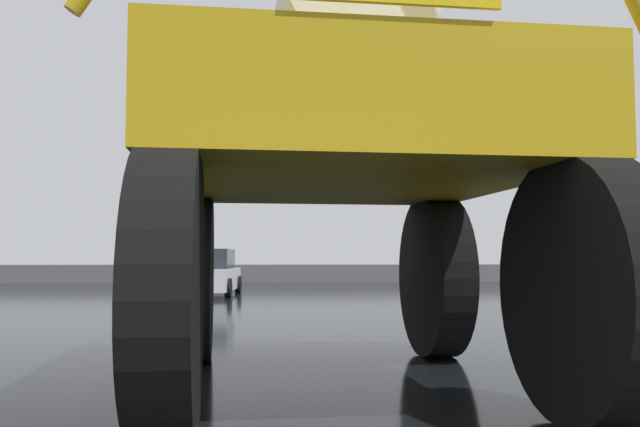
{
  "coord_description": "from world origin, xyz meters",
  "views": [
    {
      "loc": [
        -0.18,
        -1.22,
        1.21
      ],
      "look_at": [
        0.69,
        7.29,
        1.79
      ],
      "focal_mm": 37.37,
      "sensor_mm": 36.0,
      "label": 1
    }
  ],
  "objects_px": {
    "sedan_ahead": "(208,274)",
    "traffic_signal_near_right": "(586,170)",
    "oversize_sprayer": "(342,159)",
    "bare_tree_right": "(590,156)"
  },
  "relations": [
    {
      "from": "sedan_ahead",
      "to": "oversize_sprayer",
      "type": "bearing_deg",
      "value": -166.41
    },
    {
      "from": "sedan_ahead",
      "to": "bare_tree_right",
      "type": "relative_size",
      "value": 0.74
    },
    {
      "from": "oversize_sprayer",
      "to": "sedan_ahead",
      "type": "bearing_deg",
      "value": 6.27
    },
    {
      "from": "sedan_ahead",
      "to": "traffic_signal_near_right",
      "type": "bearing_deg",
      "value": -139.5
    },
    {
      "from": "oversize_sprayer",
      "to": "traffic_signal_near_right",
      "type": "relative_size",
      "value": 1.43
    },
    {
      "from": "sedan_ahead",
      "to": "bare_tree_right",
      "type": "distance_m",
      "value": 13.17
    },
    {
      "from": "sedan_ahead",
      "to": "traffic_signal_near_right",
      "type": "xyz_separation_m",
      "value": [
        7.53,
        -10.69,
        2.12
      ]
    },
    {
      "from": "oversize_sprayer",
      "to": "bare_tree_right",
      "type": "bearing_deg",
      "value": -37.36
    },
    {
      "from": "oversize_sprayer",
      "to": "sedan_ahead",
      "type": "distance_m",
      "value": 16.15
    },
    {
      "from": "oversize_sprayer",
      "to": "bare_tree_right",
      "type": "height_order",
      "value": "bare_tree_right"
    }
  ]
}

